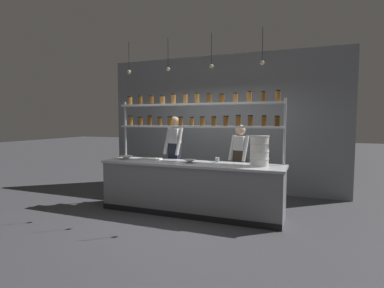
# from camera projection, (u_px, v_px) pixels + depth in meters

# --- Properties ---
(ground_plane) EXTENTS (40.00, 40.00, 0.00)m
(ground_plane) POSITION_uv_depth(u_px,v_px,m) (190.00, 212.00, 5.47)
(ground_plane) COLOR #3D3D42
(back_wall) EXTENTS (5.75, 0.12, 3.21)m
(back_wall) POSITION_uv_depth(u_px,v_px,m) (221.00, 123.00, 7.18)
(back_wall) COLOR gray
(back_wall) RESTS_ON ground_plane
(prep_counter) EXTENTS (3.35, 0.76, 0.92)m
(prep_counter) POSITION_uv_depth(u_px,v_px,m) (190.00, 188.00, 5.44)
(prep_counter) COLOR gray
(prep_counter) RESTS_ON ground_plane
(spice_shelf_unit) EXTENTS (3.23, 0.28, 2.19)m
(spice_shelf_unit) POSITION_uv_depth(u_px,v_px,m) (197.00, 116.00, 5.64)
(spice_shelf_unit) COLOR #B7BABF
(spice_shelf_unit) RESTS_ON ground_plane
(chef_left) EXTENTS (0.39, 0.32, 1.76)m
(chef_left) POSITION_uv_depth(u_px,v_px,m) (175.00, 152.00, 6.13)
(chef_left) COLOR black
(chef_left) RESTS_ON ground_plane
(chef_center) EXTENTS (0.41, 0.33, 1.60)m
(chef_center) POSITION_uv_depth(u_px,v_px,m) (240.00, 160.00, 5.83)
(chef_center) COLOR black
(chef_center) RESTS_ON ground_plane
(container_stack) EXTENTS (0.33, 0.33, 0.51)m
(container_stack) POSITION_uv_depth(u_px,v_px,m) (259.00, 151.00, 5.00)
(container_stack) COLOR white
(container_stack) RESTS_ON prep_counter
(cutting_board) EXTENTS (0.40, 0.26, 0.02)m
(cutting_board) POSITION_uv_depth(u_px,v_px,m) (150.00, 159.00, 5.84)
(cutting_board) COLOR silver
(cutting_board) RESTS_ON prep_counter
(prep_bowl_near_left) EXTENTS (0.23, 0.23, 0.06)m
(prep_bowl_near_left) POSITION_uv_depth(u_px,v_px,m) (190.00, 161.00, 5.36)
(prep_bowl_near_left) COLOR #B2B7BC
(prep_bowl_near_left) RESTS_ON prep_counter
(prep_bowl_center_front) EXTENTS (0.26, 0.26, 0.07)m
(prep_bowl_center_front) POSITION_uv_depth(u_px,v_px,m) (127.00, 158.00, 5.86)
(prep_bowl_center_front) COLOR silver
(prep_bowl_center_front) RESTS_ON prep_counter
(serving_cup_front) EXTENTS (0.08, 0.08, 0.08)m
(serving_cup_front) POSITION_uv_depth(u_px,v_px,m) (217.00, 160.00, 5.47)
(serving_cup_front) COLOR #B2B7BC
(serving_cup_front) RESTS_ON prep_counter
(pendant_light_row) EXTENTS (2.58, 0.07, 0.59)m
(pendant_light_row) POSITION_uv_depth(u_px,v_px,m) (190.00, 66.00, 5.27)
(pendant_light_row) COLOR black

